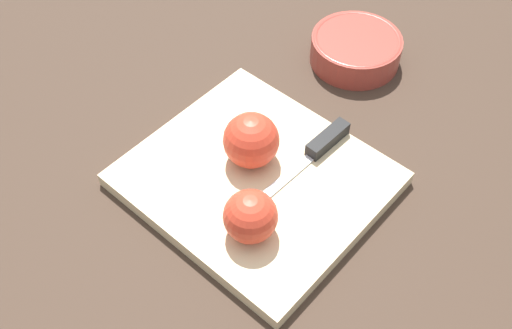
{
  "coord_description": "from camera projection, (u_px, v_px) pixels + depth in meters",
  "views": [
    {
      "loc": [
        0.32,
        -0.37,
        0.64
      ],
      "look_at": [
        0.0,
        0.0,
        0.04
      ],
      "focal_mm": 42.0,
      "sensor_mm": 36.0,
      "label": 1
    }
  ],
  "objects": [
    {
      "name": "ground_plane",
      "position": [
        256.0,
        184.0,
        0.8
      ],
      "size": [
        4.0,
        4.0,
        0.0
      ],
      "primitive_type": "plane",
      "color": "#38281E"
    },
    {
      "name": "cutting_board",
      "position": [
        256.0,
        179.0,
        0.8
      ],
      "size": [
        0.31,
        0.28,
        0.02
      ],
      "color": "#D1B789",
      "rests_on": "ground_plane"
    },
    {
      "name": "apple_half_left",
      "position": [
        251.0,
        140.0,
        0.78
      ],
      "size": [
        0.07,
        0.07,
        0.07
      ],
      "rotation": [
        0.0,
        0.0,
        0.76
      ],
      "color": "red",
      "rests_on": "cutting_board"
    },
    {
      "name": "apple_half_right",
      "position": [
        251.0,
        217.0,
        0.71
      ],
      "size": [
        0.07,
        0.07,
        0.07
      ],
      "rotation": [
        0.0,
        0.0,
        5.81
      ],
      "color": "red",
      "rests_on": "cutting_board"
    },
    {
      "name": "knife",
      "position": [
        323.0,
        143.0,
        0.81
      ],
      "size": [
        0.02,
        0.17,
        0.02
      ],
      "rotation": [
        0.0,
        0.0,
        -1.62
      ],
      "color": "silver",
      "rests_on": "cutting_board"
    },
    {
      "name": "bowl",
      "position": [
        356.0,
        48.0,
        0.94
      ],
      "size": [
        0.14,
        0.14,
        0.05
      ],
      "color": "#99382D",
      "rests_on": "ground_plane"
    }
  ]
}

